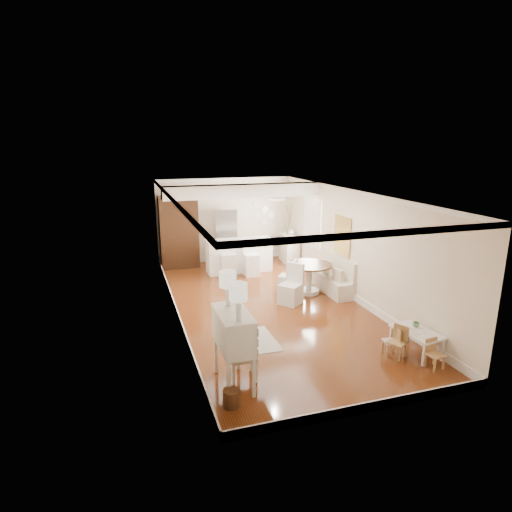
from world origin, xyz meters
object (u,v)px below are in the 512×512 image
wicker_basket (232,398)px  slip_chair_near (291,284)px  breakfast_counter (239,256)px  pantry_cabinet (179,232)px  dining_table (309,279)px  secretary_bureau (234,349)px  slip_chair_far (288,276)px  bar_stool_left (228,258)px  kids_chair_c (435,354)px  fridge (237,236)px  kids_chair_a (397,342)px  kids_table (416,342)px  kids_chair_b (391,341)px  bar_stool_right (251,258)px  sideboard (289,248)px  gustavian_armchair (242,356)px

wicker_basket → slip_chair_near: (2.48, 3.75, 0.37)m
breakfast_counter → pantry_cabinet: size_ratio=0.89×
dining_table → secretary_bureau: bearing=-129.2°
slip_chair_far → bar_stool_left: size_ratio=0.78×
kids_chair_c → wicker_basket: bearing=172.4°
slip_chair_near → fridge: (-0.29, 4.11, 0.39)m
kids_chair_a → slip_chair_near: 3.31m
kids_table → breakfast_counter: (-1.80, 6.23, 0.28)m
secretary_bureau → fridge: bearing=74.4°
kids_chair_b → bar_stool_right: 5.72m
kids_chair_a → kids_chair_b: size_ratio=1.12×
slip_chair_near → fridge: 4.14m
secretary_bureau → breakfast_counter: size_ratio=0.64×
pantry_cabinet → secretary_bureau: bearing=-90.8°
bar_stool_left → sideboard: bar_stool_left is taller
secretary_bureau → pantry_cabinet: 7.33m
gustavian_armchair → pantry_cabinet: pantry_cabinet is taller
sideboard → pantry_cabinet: bearing=175.8°
breakfast_counter → pantry_cabinet: (-1.70, 1.08, 0.63)m
kids_chair_c → fridge: bearing=93.5°
fridge → wicker_basket: bearing=-105.6°
dining_table → kids_chair_a: bearing=-88.3°
secretary_bureau → bar_stool_right: size_ratio=1.22×
sideboard → breakfast_counter: bearing=-159.6°
fridge → kids_chair_c: bearing=-78.7°
gustavian_armchair → kids_table: (3.42, -0.14, -0.19)m
gustavian_armchair → bar_stool_left: bar_stool_left is taller
kids_chair_a → bar_stool_left: (-1.81, 5.91, 0.24)m
secretary_bureau → bar_stool_left: 6.04m
fridge → sideboard: fridge is taller
breakfast_counter → sideboard: bearing=16.1°
slip_chair_far → sideboard: size_ratio=0.87×
breakfast_counter → gustavian_armchair: bearing=-104.9°
kids_chair_b → pantry_cabinet: bearing=-146.7°
bar_stool_left → pantry_cabinet: pantry_cabinet is taller
fridge → dining_table: bearing=-73.5°
dining_table → fridge: (-1.05, 3.54, 0.49)m
kids_chair_c → fridge: fridge is taller
secretary_bureau → sideboard: bearing=61.1°
bar_stool_left → bar_stool_right: (0.69, -0.17, -0.02)m
secretary_bureau → kids_chair_b: (3.11, 0.11, -0.37)m
bar_stool_right → bar_stool_left: bearing=164.0°
kids_chair_b → slip_chair_far: bearing=-161.8°
kids_table → slip_chair_far: 4.22m
secretary_bureau → slip_chair_far: secretary_bureau is taller
wicker_basket → kids_chair_c: kids_chair_c is taller
kids_chair_a → pantry_cabinet: size_ratio=0.27×
gustavian_armchair → dining_table: 4.60m
wicker_basket → fridge: bearing=74.4°
kids_chair_c → slip_chair_far: 4.77m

